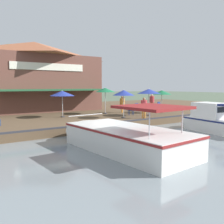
# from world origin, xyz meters

# --- Properties ---
(ground_plane) EXTENTS (220.00, 220.00, 0.00)m
(ground_plane) POSITION_xyz_m (0.00, 0.00, 0.00)
(ground_plane) COLOR #4C5B47
(quay_deck) EXTENTS (22.00, 56.00, 0.60)m
(quay_deck) POSITION_xyz_m (-11.00, 0.00, 0.30)
(quay_deck) COLOR brown
(quay_deck) RESTS_ON ground
(quay_edge_fender) EXTENTS (0.20, 50.40, 0.10)m
(quay_edge_fender) POSITION_xyz_m (-0.10, 0.00, 0.65)
(quay_edge_fender) COLOR #2D2D33
(quay_edge_fender) RESTS_ON quay_deck
(waterfront_restaurant) EXTENTS (10.78, 12.96, 7.61)m
(waterfront_restaurant) POSITION_xyz_m (-13.89, -0.70, 4.47)
(waterfront_restaurant) COLOR brown
(waterfront_restaurant) RESTS_ON quay_deck
(patio_umbrella_near_quay_edge) EXTENTS (1.93, 1.93, 2.30)m
(patio_umbrella_near_quay_edge) POSITION_xyz_m (-3.18, 8.57, 2.64)
(patio_umbrella_near_quay_edge) COLOR #B7B7B7
(patio_umbrella_near_quay_edge) RESTS_ON quay_deck
(patio_umbrella_back_row) EXTENTS (1.86, 1.86, 2.38)m
(patio_umbrella_back_row) POSITION_xyz_m (-2.18, 3.05, 2.71)
(patio_umbrella_back_row) COLOR #B7B7B7
(patio_umbrella_back_row) RESTS_ON quay_deck
(patio_umbrella_mid_patio_right) EXTENTS (1.96, 1.96, 2.54)m
(patio_umbrella_mid_patio_right) POSITION_xyz_m (-5.60, 3.41, 2.89)
(patio_umbrella_mid_patio_right) COLOR #B7B7B7
(patio_umbrella_mid_patio_right) RESTS_ON quay_deck
(patio_umbrella_mid_patio_left) EXTENTS (2.14, 2.14, 2.46)m
(patio_umbrella_mid_patio_left) POSITION_xyz_m (-2.20, 5.93, 2.80)
(patio_umbrella_mid_patio_left) COLOR #B7B7B7
(patio_umbrella_mid_patio_left) RESTS_ON quay_deck
(patio_umbrella_by_entrance) EXTENTS (2.13, 2.13, 2.30)m
(patio_umbrella_by_entrance) POSITION_xyz_m (-5.46, -1.07, 2.64)
(patio_umbrella_by_entrance) COLOR #B7B7B7
(patio_umbrella_by_entrance) RESTS_ON quay_deck
(cafe_chair_far_corner_seat) EXTENTS (0.48, 0.48, 0.85)m
(cafe_chair_far_corner_seat) POSITION_xyz_m (-5.77, 7.60, 1.08)
(cafe_chair_far_corner_seat) COLOR navy
(cafe_chair_far_corner_seat) RESTS_ON quay_deck
(cafe_chair_facing_river) EXTENTS (0.58, 0.58, 0.85)m
(cafe_chair_facing_river) POSITION_xyz_m (-3.49, 4.86, 1.08)
(cafe_chair_facing_river) COLOR navy
(cafe_chair_facing_river) RESTS_ON quay_deck
(cafe_chair_under_first_umbrella) EXTENTS (0.57, 0.57, 0.85)m
(cafe_chair_under_first_umbrella) POSITION_xyz_m (-3.74, 8.87, 1.08)
(cafe_chair_under_first_umbrella) COLOR navy
(cafe_chair_under_first_umbrella) RESTS_ON quay_deck
(cafe_chair_mid_patio) EXTENTS (0.44, 0.44, 0.85)m
(cafe_chair_mid_patio) POSITION_xyz_m (-6.23, 11.36, 1.08)
(cafe_chair_mid_patio) COLOR navy
(cafe_chair_mid_patio) RESTS_ON quay_deck
(person_mid_patio) EXTENTS (0.51, 0.51, 1.80)m
(person_mid_patio) POSITION_xyz_m (-5.44, 9.37, 1.74)
(person_mid_patio) COLOR orange
(person_mid_patio) RESTS_ON quay_deck
(person_at_quay_edge) EXTENTS (0.49, 0.49, 1.74)m
(person_at_quay_edge) POSITION_xyz_m (-0.87, 4.16, 1.70)
(person_at_quay_edge) COLOR orange
(person_at_quay_edge) RESTS_ON quay_deck
(person_near_entrance) EXTENTS (0.48, 0.48, 1.68)m
(person_near_entrance) POSITION_xyz_m (-5.46, 5.34, 1.66)
(person_near_entrance) COLOR orange
(person_near_entrance) RESTS_ON quay_deck
(motorboat_outer_channel) EXTENTS (8.35, 3.45, 2.34)m
(motorboat_outer_channel) POSITION_xyz_m (4.35, -2.25, 0.72)
(motorboat_outer_channel) COLOR silver
(motorboat_outer_channel) RESTS_ON river_water
(motorboat_far_downstream) EXTENTS (5.87, 2.62, 2.03)m
(motorboat_far_downstream) POSITION_xyz_m (4.26, 6.12, 0.83)
(motorboat_far_downstream) COLOR white
(motorboat_far_downstream) RESTS_ON river_water
(tree_upstream_bank) EXTENTS (4.44, 4.22, 7.56)m
(tree_upstream_bank) POSITION_xyz_m (-16.47, -2.76, 5.92)
(tree_upstream_bank) COLOR brown
(tree_upstream_bank) RESTS_ON quay_deck
(tree_downstream_bank) EXTENTS (3.38, 3.22, 5.51)m
(tree_downstream_bank) POSITION_xyz_m (-16.75, 7.13, 4.40)
(tree_downstream_bank) COLOR brown
(tree_downstream_bank) RESTS_ON quay_deck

